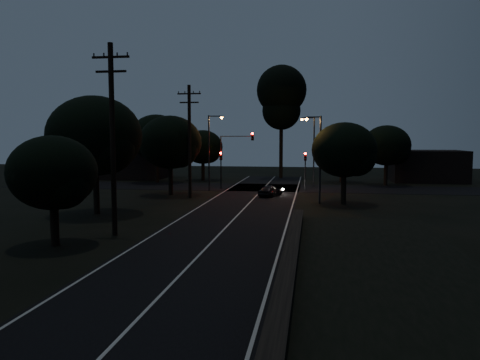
% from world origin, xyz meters
% --- Properties ---
extents(road_surface, '(60.00, 70.00, 0.03)m').
position_xyz_m(road_surface, '(0.00, 31.12, 0.01)').
color(road_surface, black).
rests_on(road_surface, ground).
extents(retaining_wall, '(6.93, 26.00, 1.60)m').
position_xyz_m(retaining_wall, '(7.74, 3.00, 0.62)').
color(retaining_wall, black).
rests_on(retaining_wall, ground).
extents(utility_pole_mid, '(2.20, 0.30, 11.00)m').
position_xyz_m(utility_pole_mid, '(-6.00, 15.00, 5.74)').
color(utility_pole_mid, black).
rests_on(utility_pole_mid, ground).
extents(utility_pole_far, '(2.20, 0.30, 10.50)m').
position_xyz_m(utility_pole_far, '(-6.00, 32.00, 5.48)').
color(utility_pole_far, black).
rests_on(utility_pole_far, ground).
extents(tree_left_b, '(4.56, 4.56, 5.80)m').
position_xyz_m(tree_left_b, '(-7.84, 11.91, 3.76)').
color(tree_left_b, black).
rests_on(tree_left_b, ground).
extents(tree_left_c, '(6.91, 6.91, 8.73)m').
position_xyz_m(tree_left_c, '(-10.26, 21.86, 5.65)').
color(tree_left_c, black).
rests_on(tree_left_c, ground).
extents(tree_left_d, '(6.16, 6.16, 7.82)m').
position_xyz_m(tree_left_d, '(-8.28, 33.88, 5.07)').
color(tree_left_d, black).
rests_on(tree_left_d, ground).
extents(tree_far_nw, '(5.24, 5.24, 6.64)m').
position_xyz_m(tree_far_nw, '(-8.81, 49.89, 4.30)').
color(tree_far_nw, black).
rests_on(tree_far_nw, ground).
extents(tree_far_w, '(6.70, 6.70, 8.54)m').
position_xyz_m(tree_far_w, '(-13.76, 45.86, 5.55)').
color(tree_far_w, black).
rests_on(tree_far_w, ground).
extents(tree_far_ne, '(5.87, 5.87, 7.43)m').
position_xyz_m(tree_far_ne, '(9.21, 49.88, 4.80)').
color(tree_far_ne, black).
rests_on(tree_far_ne, ground).
extents(tree_far_e, '(5.61, 5.61, 7.11)m').
position_xyz_m(tree_far_e, '(14.20, 46.89, 4.61)').
color(tree_far_e, black).
rests_on(tree_far_e, ground).
extents(tree_right_a, '(5.48, 5.48, 6.96)m').
position_xyz_m(tree_right_a, '(8.19, 29.89, 4.51)').
color(tree_right_a, black).
rests_on(tree_right_a, ground).
extents(tall_pine, '(6.87, 6.87, 15.62)m').
position_xyz_m(tall_pine, '(1.00, 55.00, 11.26)').
color(tall_pine, black).
rests_on(tall_pine, ground).
extents(building_left, '(10.00, 8.00, 4.40)m').
position_xyz_m(building_left, '(-20.00, 52.00, 2.20)').
color(building_left, black).
rests_on(building_left, ground).
extents(building_right, '(9.00, 7.00, 4.00)m').
position_xyz_m(building_right, '(20.00, 53.00, 2.00)').
color(building_right, black).
rests_on(building_right, ground).
extents(signal_left, '(0.28, 0.35, 4.10)m').
position_xyz_m(signal_left, '(-4.60, 39.99, 2.84)').
color(signal_left, black).
rests_on(signal_left, ground).
extents(signal_right, '(0.28, 0.35, 4.10)m').
position_xyz_m(signal_right, '(4.60, 39.99, 2.84)').
color(signal_right, black).
rests_on(signal_right, ground).
extents(signal_mast, '(3.70, 0.35, 6.25)m').
position_xyz_m(signal_mast, '(-2.91, 39.99, 4.34)').
color(signal_mast, black).
rests_on(signal_mast, ground).
extents(streetlight_a, '(1.66, 0.26, 8.00)m').
position_xyz_m(streetlight_a, '(-5.31, 38.00, 4.64)').
color(streetlight_a, black).
rests_on(streetlight_a, ground).
extents(streetlight_b, '(1.66, 0.26, 8.00)m').
position_xyz_m(streetlight_b, '(5.31, 44.00, 4.64)').
color(streetlight_b, black).
rests_on(streetlight_b, ground).
extents(streetlight_c, '(1.46, 0.26, 7.50)m').
position_xyz_m(streetlight_c, '(5.83, 30.00, 4.35)').
color(streetlight_c, black).
rests_on(streetlight_c, ground).
extents(car, '(2.43, 3.55, 1.12)m').
position_xyz_m(car, '(1.38, 34.23, 0.56)').
color(car, black).
rests_on(car, ground).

